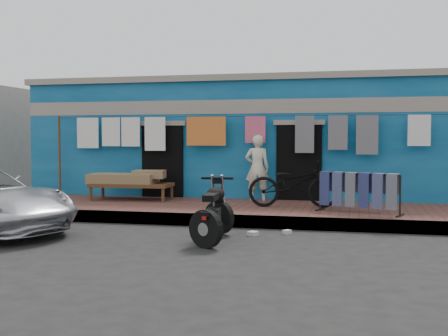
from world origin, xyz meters
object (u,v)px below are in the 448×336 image
charpoy (132,186)px  jeans_rack (359,192)px  seated_person (257,168)px  bicycle (293,178)px  motorcycle (213,210)px

charpoy → jeans_rack: bearing=-13.3°
seated_person → charpoy: bearing=-1.0°
seated_person → bicycle: seated_person is taller
charpoy → jeans_rack: size_ratio=1.18×
bicycle → charpoy: size_ratio=0.93×
seated_person → bicycle: size_ratio=0.82×
charpoy → jeans_rack: (5.42, -1.28, 0.08)m
seated_person → motorcycle: size_ratio=0.95×
jeans_rack → seated_person: bearing=143.1°
motorcycle → charpoy: motorcycle is taller
seated_person → charpoy: (-3.04, -0.50, -0.45)m
motorcycle → jeans_rack: jeans_rack is taller
bicycle → jeans_rack: bicycle is taller
seated_person → bicycle: 1.48m
bicycle → motorcycle: bearing=154.3°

